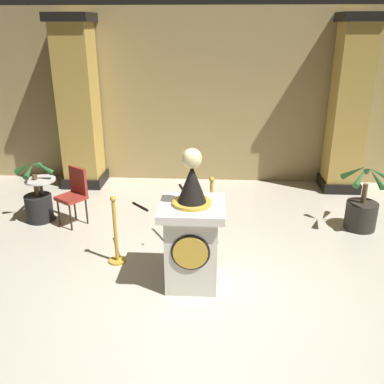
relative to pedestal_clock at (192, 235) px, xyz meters
The scene contains 12 objects.
ground_plane 0.84m from the pedestal_clock, 68.50° to the right, with size 10.54×10.54×0.00m, color beige.
back_wall 4.18m from the pedestal_clock, 87.56° to the left, with size 10.54×0.16×3.47m, color tan.
pedestal_clock is the anchor object (origin of this frame).
stanchion_near 1.15m from the pedestal_clock, 78.25° to the left, with size 0.24×0.24×1.08m.
stanchion_far 1.22m from the pedestal_clock, 157.17° to the left, with size 0.24×0.24×1.00m.
velvet_rope 0.89m from the pedestal_clock, 119.03° to the left, with size 1.01×0.99×0.22m.
column_left 4.43m from the pedestal_clock, 124.40° to the left, with size 0.82×0.82×3.34m.
column_right 4.63m from the pedestal_clock, 52.00° to the left, with size 0.75×0.75×3.34m.
potted_palm_left 3.23m from the pedestal_clock, 147.32° to the left, with size 0.65×0.67×1.09m.
potted_palm_right 3.19m from the pedestal_clock, 33.07° to the left, with size 0.79×0.82×1.12m.
cafe_table 3.17m from the pedestal_clock, 146.23° to the left, with size 0.51×0.51×0.74m.
cafe_chair_red 2.64m from the pedestal_clock, 140.63° to the left, with size 0.56×0.56×0.96m.
Camera 1 is at (0.10, -4.22, 3.11)m, focal length 39.44 mm.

